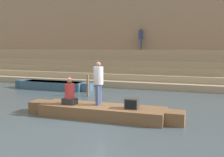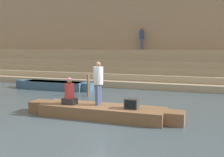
# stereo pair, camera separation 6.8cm
# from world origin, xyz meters

# --- Properties ---
(ground_plane) EXTENTS (120.00, 120.00, 0.00)m
(ground_plane) POSITION_xyz_m (0.00, 0.00, 0.00)
(ground_plane) COLOR #3D4C56
(ghat_steps) EXTENTS (36.00, 4.39, 2.44)m
(ghat_steps) POSITION_xyz_m (0.00, 10.02, 0.88)
(ghat_steps) COLOR gray
(ghat_steps) RESTS_ON ground
(back_wall) EXTENTS (34.20, 1.28, 8.92)m
(back_wall) POSITION_xyz_m (0.00, 12.20, 4.43)
(back_wall) COLOR #937A60
(back_wall) RESTS_ON ground
(rowboat_main) EXTENTS (6.08, 1.40, 0.45)m
(rowboat_main) POSITION_xyz_m (0.07, 0.26, 0.24)
(rowboat_main) COLOR brown
(rowboat_main) RESTS_ON ground
(person_standing) EXTENTS (0.37, 0.37, 1.65)m
(person_standing) POSITION_xyz_m (-0.10, 0.38, 1.39)
(person_standing) COLOR #3D4C75
(person_standing) RESTS_ON rowboat_main
(person_rowing) EXTENTS (0.52, 0.41, 1.04)m
(person_rowing) POSITION_xyz_m (-1.20, 0.14, 0.85)
(person_rowing) COLOR #28282D
(person_rowing) RESTS_ON rowboat_main
(tv_set) EXTENTS (0.47, 0.40, 0.37)m
(tv_set) POSITION_xyz_m (1.26, 0.20, 0.63)
(tv_set) COLOR #2D2D2D
(tv_set) RESTS_ON rowboat_main
(moored_boat_shore) EXTENTS (5.28, 1.11, 0.49)m
(moored_boat_shore) POSITION_xyz_m (-5.24, 5.47, 0.26)
(moored_boat_shore) COLOR #33516B
(moored_boat_shore) RESTS_ON ground
(mooring_post) EXTENTS (0.13, 0.13, 1.18)m
(mooring_post) POSITION_xyz_m (-2.20, 4.04, 0.59)
(mooring_post) COLOR brown
(mooring_post) RESTS_ON ground
(person_on_steps) EXTENTS (0.35, 0.35, 1.68)m
(person_on_steps) POSITION_xyz_m (-0.94, 11.24, 3.41)
(person_on_steps) COLOR #3D4C75
(person_on_steps) RESTS_ON ghat_steps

